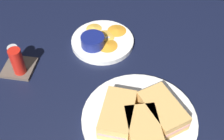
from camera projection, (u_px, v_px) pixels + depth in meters
ground_plane at (94, 105)px, 83.02cm from camera, size 110.00×110.00×3.00cm
plate_sandwich_main at (139, 119)px, 77.06cm from camera, size 29.81×29.81×1.60cm
sandwich_half_near at (118, 114)px, 74.33cm from camera, size 13.63×8.31×4.80cm
sandwich_half_far at (144, 132)px, 70.89cm from camera, size 14.72×11.05×4.80cm
sandwich_half_extra at (162, 110)px, 75.06cm from camera, size 14.96×13.89×4.80cm
ramekin_dark_sauce at (167, 114)px, 74.69cm from camera, size 6.01×6.01×3.78cm
spoon_by_dark_ramekin at (147, 122)px, 75.17cm from camera, size 5.07×9.70×0.80cm
plate_chips_companion at (103, 41)px, 97.22cm from camera, size 20.24×20.24×1.60cm
ramekin_light_gravy at (93, 41)px, 93.51cm from camera, size 7.46×7.46×3.46cm
spoon_by_gravy_ramekin at (89, 42)px, 95.29cm from camera, size 6.25×9.27×0.80cm
plantain_chip_scatter at (107, 35)px, 97.65cm from camera, size 15.12×13.66×0.60cm
condiment_caddy at (17, 62)px, 87.35cm from camera, size 9.00×9.00×9.50cm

